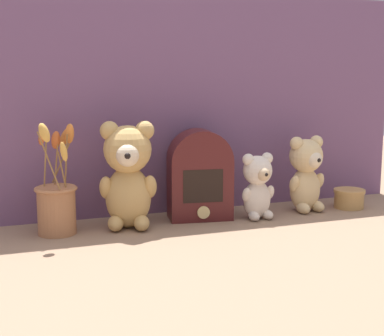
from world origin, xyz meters
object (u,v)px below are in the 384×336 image
Objects in this scene: teddy_bear_small at (258,185)px; decorative_tin_tall at (349,198)px; teddy_bear_large at (128,173)px; teddy_bear_medium at (306,172)px; flower_vase at (57,202)px; vintage_radio at (200,175)px.

decorative_tin_tall is (0.35, 0.02, -0.07)m from teddy_bear_small.
teddy_bear_medium is at bearing 0.29° from teddy_bear_large.
decorative_tin_tall is (0.16, -0.01, -0.10)m from teddy_bear_medium.
teddy_bear_large is 0.76m from decorative_tin_tall.
flower_vase is (-0.60, 0.04, -0.01)m from teddy_bear_small.
teddy_bear_small is at bearing -3.74° from flower_vase.
teddy_bear_large is at bearing -172.55° from vintage_radio.
teddy_bear_large reaches higher than vintage_radio.
teddy_bear_small is 0.74× the size of vintage_radio.
teddy_bear_large is at bearing 175.55° from teddy_bear_small.
decorative_tin_tall is at bearing -1.03° from flower_vase.
teddy_bear_medium is at bearing 175.77° from decorative_tin_tall.
teddy_bear_medium is 0.36m from vintage_radio.
teddy_bear_small is (-0.19, -0.03, -0.02)m from teddy_bear_medium.
teddy_bear_medium reaches higher than teddy_bear_small.
flower_vase reaches higher than teddy_bear_medium.
vintage_radio is at bearing 2.91° from flower_vase.
teddy_bear_medium is 0.19m from decorative_tin_tall.
flower_vase reaches higher than teddy_bear_small.
vintage_radio is 2.68× the size of decorative_tin_tall.
teddy_bear_large reaches higher than decorative_tin_tall.
teddy_bear_large reaches higher than teddy_bear_small.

